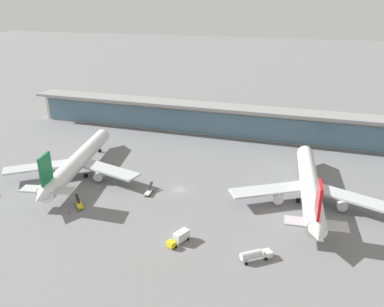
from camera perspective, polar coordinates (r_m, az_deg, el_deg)
The scene contains 12 objects.
ground_plane at distance 135.95m, azimuth -1.89°, elevation -5.43°, with size 1200.00×1200.00×0.00m, color slate.
airliner_left_stand at distance 150.87m, azimuth -16.73°, elevation -1.15°, with size 51.01×67.26×18.04m.
airliner_centre_stand at distance 131.92m, azimuth 17.17°, elevation -4.61°, with size 51.88×67.76×18.04m.
service_truck_near_nose_white at distance 102.70m, azimuth 9.35°, elevation -14.67°, with size 8.21×6.99×2.95m.
service_truck_under_wing_yellow at distance 130.26m, azimuth -16.50°, elevation -7.31°, with size 5.67×5.85×2.70m.
service_truck_mid_apron_white at distance 133.69m, azimuth -6.49°, elevation -5.68°, with size 2.43×6.92×2.70m.
service_truck_by_tail_yellow at distance 107.82m, azimuth -1.89°, elevation -12.38°, with size 5.13×7.59×3.10m.
terminal_building at distance 189.02m, azimuth 4.50°, elevation 5.08°, with size 203.82×12.80×15.20m.
safety_cone_alpha at distance 127.53m, azimuth -17.86°, elevation -8.40°, with size 0.62×0.62×0.70m.
safety_cone_bravo at distance 147.00m, azimuth -26.81°, elevation -5.62°, with size 0.62×0.62×0.70m.
safety_cone_charlie at distance 127.66m, azimuth -16.51°, elevation -8.20°, with size 0.62×0.62×0.70m.
safety_cone_delta at distance 139.47m, azimuth -21.75°, elevation -6.23°, with size 0.62×0.62×0.70m.
Camera 1 is at (41.25, -113.49, 62.46)m, focal length 35.70 mm.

